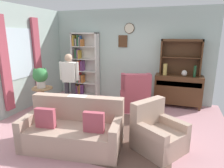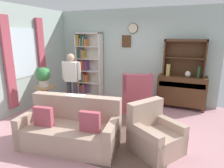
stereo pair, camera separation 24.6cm
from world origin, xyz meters
name	(u,v)px [view 1 (the left image)]	position (x,y,z in m)	size (l,w,h in m)	color
ground_plane	(105,126)	(0.00, 0.00, -0.01)	(5.40, 4.60, 0.02)	#C68C93
wall_back	(129,55)	(0.00, 2.13, 1.41)	(5.00, 0.09, 2.80)	#ADC1B7
wall_left	(14,60)	(-2.52, 0.03, 1.40)	(0.16, 4.20, 2.80)	#ADC1B7
area_rug	(109,132)	(0.20, -0.30, 0.00)	(2.67, 2.17, 0.01)	brown
bookshelf	(83,65)	(-1.53, 1.94, 1.04)	(0.90, 0.30, 2.10)	silver
sideboard	(178,89)	(1.54, 1.86, 0.51)	(1.30, 0.45, 0.92)	#4C2D19
sideboard_hutch	(181,52)	(1.54, 1.97, 1.56)	(1.10, 0.26, 1.00)	#4C2D19
vase_tall	(165,69)	(1.15, 1.78, 1.08)	(0.11, 0.11, 0.32)	tan
vase_round	(184,73)	(1.67, 1.79, 1.01)	(0.15, 0.15, 0.17)	beige
bottle_wine	(195,71)	(1.93, 1.77, 1.08)	(0.07, 0.07, 0.31)	#194223
couch_floral	(74,130)	(-0.25, -0.98, 0.31)	(1.90, 1.10, 0.90)	tan
armchair_floral	(157,134)	(1.24, -0.58, 0.29)	(1.06, 1.06, 0.88)	tan
wingback_chair	(135,96)	(0.42, 1.20, 0.38)	(0.99, 1.01, 1.05)	#B74C5B
plant_stand	(43,98)	(-1.80, 0.15, 0.43)	(0.52, 0.52, 0.70)	#997047
potted_plant_large	(40,76)	(-1.82, 0.13, 1.01)	(0.37, 0.37, 0.52)	beige
person_reading	(70,78)	(-1.22, 0.54, 0.91)	(0.53, 0.26, 1.56)	#38333D
coffee_table	(92,113)	(-0.23, -0.18, 0.35)	(0.80, 0.50, 0.42)	#4C2D19
book_stack	(87,107)	(-0.37, -0.19, 0.47)	(0.21, 0.16, 0.10)	#723F7F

